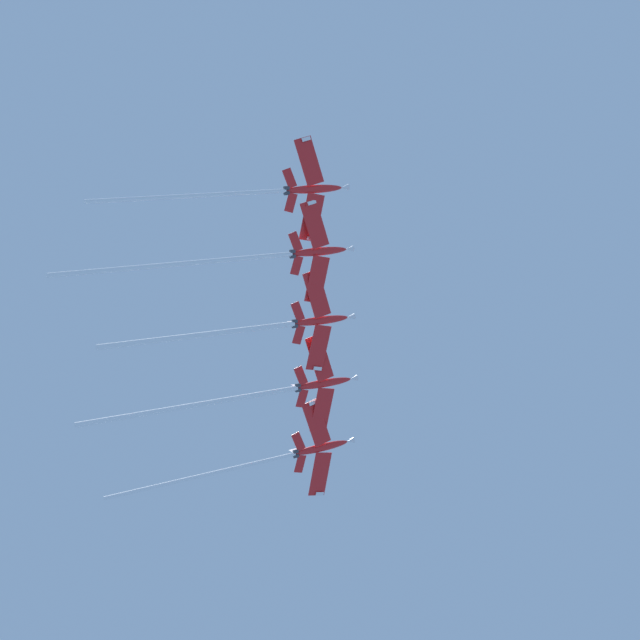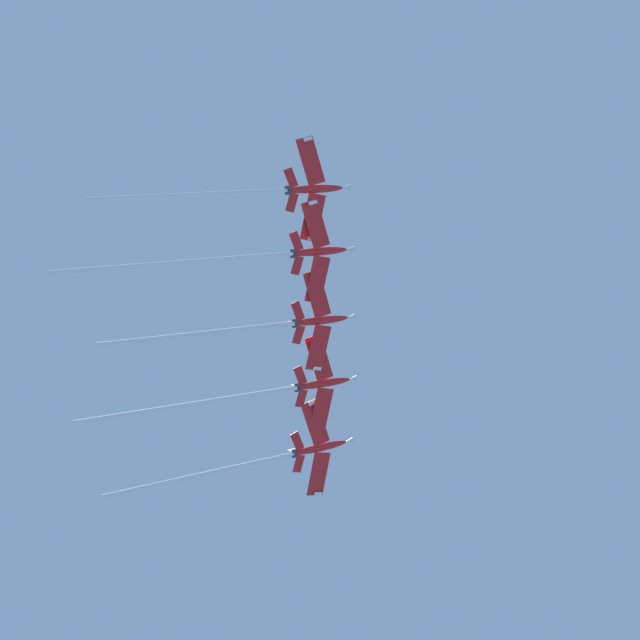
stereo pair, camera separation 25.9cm
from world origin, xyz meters
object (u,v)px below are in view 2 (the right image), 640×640
object	(u,v)px
jet_centre	(268,326)
jet_inner_right	(263,256)
jet_inner_left	(268,392)
jet_far_right	(278,191)
jet_far_left	(288,455)

from	to	relation	value
jet_centre	jet_inner_right	world-z (taller)	jet_inner_right
jet_inner_left	jet_far_right	bearing A→B (deg)	162.26
jet_far_left	jet_far_right	size ratio (longest dim) A/B	0.99
jet_inner_left	jet_centre	xyz separation A→B (m)	(-12.23, 4.36, -1.07)
jet_inner_right	jet_far_right	xyz separation A→B (m)	(-12.12, 1.77, 2.55)
jet_inner_left	jet_centre	world-z (taller)	jet_inner_left
jet_centre	jet_far_left	bearing A→B (deg)	-28.40
jet_inner_left	jet_centre	size ratio (longest dim) A/B	1.10
jet_far_left	jet_inner_right	size ratio (longest dim) A/B	0.87
jet_far_right	jet_inner_left	bearing A→B (deg)	-17.74
jet_centre	jet_far_right	xyz separation A→B (m)	(-24.20, 7.30, 2.44)
jet_far_left	jet_inner_right	world-z (taller)	jet_far_left
jet_far_left	jet_centre	distance (m)	26.27
jet_far_left	jet_inner_left	xyz separation A→B (m)	(-10.77, 8.08, -1.48)
jet_inner_left	jet_far_right	world-z (taller)	jet_inner_left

